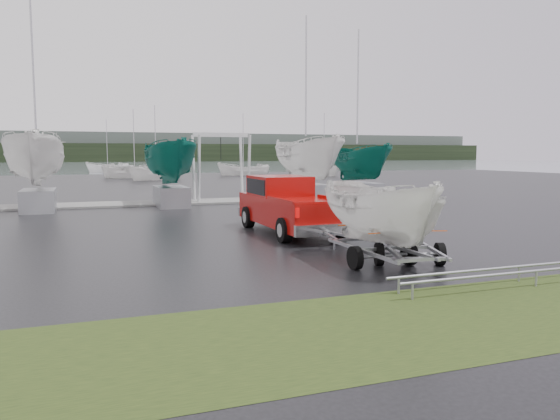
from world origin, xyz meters
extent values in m
plane|color=black|center=(0.00, 0.00, 0.00)|extent=(120.00, 120.00, 0.00)
plane|color=gray|center=(0.00, 100.00, -0.01)|extent=(300.00, 300.00, 0.00)
plane|color=#223012|center=(0.00, -11.00, 0.00)|extent=(40.00, 40.00, 0.00)
cube|color=gray|center=(0.00, 13.00, 0.05)|extent=(30.00, 3.00, 0.12)
cube|color=black|center=(0.00, 170.00, 3.00)|extent=(300.00, 8.00, 6.00)
cube|color=#4C5651|center=(0.00, 178.00, 5.00)|extent=(300.00, 6.00, 10.00)
cube|color=#940A08|center=(1.84, -0.33, 0.83)|extent=(2.12, 6.05, 0.99)
cube|color=#940A08|center=(1.84, 0.76, 1.61)|extent=(1.94, 2.41, 0.89)
cube|color=black|center=(1.84, 0.76, 1.67)|extent=(1.97, 2.15, 0.57)
cube|color=silver|center=(1.86, -3.40, 0.52)|extent=(2.10, 0.20, 0.36)
cylinder|color=black|center=(0.84, 1.64, 0.42)|extent=(0.32, 0.83, 0.83)
cylinder|color=black|center=(2.82, 1.65, 0.42)|extent=(0.32, 0.83, 0.83)
cylinder|color=black|center=(0.86, -2.32, 0.42)|extent=(0.32, 0.83, 0.83)
cylinder|color=black|center=(2.84, -2.30, 0.42)|extent=(0.32, 0.83, 0.83)
cube|color=#989BA0|center=(1.33, -6.61, 0.45)|extent=(0.10, 3.60, 0.08)
cube|color=#989BA0|center=(2.43, -6.60, 0.45)|extent=(0.10, 3.60, 0.08)
cylinder|color=#989BA0|center=(1.88, -6.80, 0.30)|extent=(1.60, 0.09, 0.08)
cylinder|color=black|center=(1.08, -6.81, 0.30)|extent=(0.18, 0.60, 0.60)
cylinder|color=black|center=(2.68, -6.80, 0.30)|extent=(0.18, 0.60, 0.60)
imported|color=silver|center=(1.88, -6.60, 2.85)|extent=(1.79, 1.83, 4.72)
cube|color=#FF5308|center=(1.87, -5.80, 1.00)|extent=(1.55, 0.05, 0.03)
cube|color=#FF5308|center=(1.88, -7.40, 1.00)|extent=(1.55, 0.05, 0.03)
cube|color=#989BA0|center=(2.21, -6.47, 0.45)|extent=(1.26, 3.43, 0.08)
cube|color=#989BA0|center=(3.24, -6.83, 0.45)|extent=(1.26, 3.43, 0.08)
cylinder|color=#989BA0|center=(2.66, -6.84, 0.30)|extent=(1.54, 0.60, 0.08)
cylinder|color=black|center=(1.90, -6.58, 0.30)|extent=(0.37, 0.63, 0.60)
cylinder|color=black|center=(3.41, -7.11, 0.30)|extent=(0.37, 0.63, 0.60)
imported|color=silver|center=(2.73, -6.65, 2.41)|extent=(1.85, 1.88, 3.84)
cube|color=#FF5308|center=(2.99, -5.90, 1.00)|extent=(1.48, 0.55, 0.03)
cube|color=#FF5308|center=(2.46, -7.41, 1.00)|extent=(1.48, 0.55, 0.03)
cylinder|color=silver|center=(1.12, 12.20, 2.00)|extent=(0.16, 0.58, 3.99)
cylinder|color=silver|center=(1.12, 13.80, 2.00)|extent=(0.16, 0.58, 3.99)
cylinder|color=silver|center=(4.12, 12.20, 2.00)|extent=(0.16, 0.58, 3.99)
cylinder|color=silver|center=(4.12, 13.80, 2.00)|extent=(0.16, 0.58, 3.99)
cube|color=silver|center=(2.62, 13.00, 4.00)|extent=(3.30, 0.25, 0.25)
cube|color=#989BA0|center=(-7.33, 11.00, 0.55)|extent=(1.60, 3.20, 1.10)
imported|color=silver|center=(-7.33, 11.00, 4.84)|extent=(2.81, 2.89, 7.48)
cylinder|color=#B2B2B7|center=(-7.33, 11.50, 7.50)|extent=(0.10, 0.10, 7.00)
cube|color=#989BA0|center=(-0.66, 11.20, 0.55)|extent=(1.60, 3.20, 1.10)
imported|color=#0D5D4E|center=(-0.66, 11.20, 4.47)|extent=(2.53, 2.60, 6.74)
cube|color=#989BA0|center=(7.47, 11.00, 0.55)|extent=(1.60, 3.20, 1.10)
imported|color=silver|center=(7.47, 11.00, 4.78)|extent=(2.77, 2.85, 7.37)
cylinder|color=#B2B2B7|center=(7.47, 11.50, 7.45)|extent=(0.10, 0.10, 7.00)
cube|color=#989BA0|center=(11.10, 11.30, 0.55)|extent=(1.60, 3.20, 1.10)
imported|color=#0D5D4E|center=(11.10, 11.30, 4.21)|extent=(2.34, 2.41, 6.23)
cylinder|color=#B2B2B7|center=(11.10, 11.80, 7.01)|extent=(0.10, 0.10, 7.00)
cylinder|color=#989BA0|center=(4.00, -9.75, 0.35)|extent=(7.00, 0.06, 0.06)
cylinder|color=#989BA0|center=(4.00, -9.25, 0.35)|extent=(7.00, 0.06, 0.06)
imported|color=silver|center=(0.80, 46.79, 0.00)|extent=(3.73, 3.68, 7.70)
cylinder|color=#B2B2B7|center=(0.80, 46.79, 4.00)|extent=(0.08, 0.08, 8.00)
imported|color=silver|center=(2.49, 41.03, 0.00)|extent=(3.42, 3.39, 6.72)
cylinder|color=#B2B2B7|center=(2.49, 41.03, 4.00)|extent=(0.08, 0.08, 8.00)
imported|color=silver|center=(24.25, 45.06, 0.00)|extent=(2.76, 2.80, 6.14)
cylinder|color=#B2B2B7|center=(24.25, 45.06, 4.00)|extent=(0.08, 0.08, 8.00)
imported|color=silver|center=(-1.18, 67.94, 0.00)|extent=(2.46, 2.39, 6.36)
cylinder|color=#B2B2B7|center=(-1.18, 67.94, 4.00)|extent=(0.08, 0.08, 8.00)
imported|color=silver|center=(14.78, 49.41, 0.00)|extent=(3.29, 3.25, 6.79)
cylinder|color=#B2B2B7|center=(14.78, 49.41, 4.00)|extent=(0.08, 0.08, 8.00)
camera|label=1|loc=(-5.40, -18.85, 2.94)|focal=35.00mm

